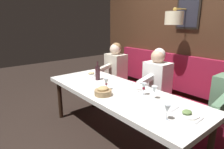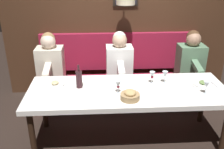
{
  "view_description": "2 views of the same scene",
  "coord_description": "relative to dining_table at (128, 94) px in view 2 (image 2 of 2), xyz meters",
  "views": [
    {
      "loc": [
        -1.64,
        -1.85,
        1.66
      ],
      "look_at": [
        0.05,
        0.2,
        0.92
      ],
      "focal_mm": 31.05,
      "sensor_mm": 36.0,
      "label": 1
    },
    {
      "loc": [
        -2.78,
        0.36,
        2.16
      ],
      "look_at": [
        0.05,
        0.2,
        0.92
      ],
      "focal_mm": 40.81,
      "sensor_mm": 36.0,
      "label": 2
    }
  ],
  "objects": [
    {
      "name": "ground_plane",
      "position": [
        0.0,
        0.0,
        -0.68
      ],
      "size": [
        12.0,
        12.0,
        0.0
      ],
      "primitive_type": "plane",
      "color": "black"
    },
    {
      "name": "dining_table",
      "position": [
        0.0,
        0.0,
        0.0
      ],
      "size": [
        0.9,
        2.47,
        0.74
      ],
      "color": "silver",
      "rests_on": "ground_plane"
    },
    {
      "name": "banquette_bench",
      "position": [
        0.89,
        0.0,
        -0.45
      ],
      "size": [
        0.52,
        2.67,
        0.45
      ],
      "primitive_type": "cube",
      "color": "maroon",
      "rests_on": "ground_plane"
    },
    {
      "name": "back_wall_panel",
      "position": [
        1.46,
        -0.0,
        0.69
      ],
      "size": [
        0.59,
        3.87,
        2.9
      ],
      "color": "#422819",
      "rests_on": "ground_plane"
    },
    {
      "name": "diner_nearest",
      "position": [
        0.88,
        -1.09,
        0.14
      ],
      "size": [
        0.6,
        0.4,
        0.79
      ],
      "color": "#567A5B",
      "rests_on": "banquette_bench"
    },
    {
      "name": "diner_near",
      "position": [
        0.88,
        0.04,
        0.14
      ],
      "size": [
        0.6,
        0.4,
        0.79
      ],
      "color": "white",
      "rests_on": "banquette_bench"
    },
    {
      "name": "diner_middle",
      "position": [
        0.88,
        1.09,
        0.14
      ],
      "size": [
        0.6,
        0.4,
        0.79
      ],
      "color": "beige",
      "rests_on": "banquette_bench"
    },
    {
      "name": "place_setting_0",
      "position": [
        0.28,
        -0.05,
        0.07
      ],
      "size": [
        0.24,
        0.31,
        0.01
      ],
      "color": "silver",
      "rests_on": "dining_table"
    },
    {
      "name": "place_setting_1",
      "position": [
        0.17,
        0.91,
        0.08
      ],
      "size": [
        0.24,
        0.32,
        0.05
      ],
      "color": "silver",
      "rests_on": "dining_table"
    },
    {
      "name": "place_setting_2",
      "position": [
        0.07,
        -0.97,
        0.08
      ],
      "size": [
        0.24,
        0.32,
        0.05
      ],
      "color": "white",
      "rests_on": "dining_table"
    },
    {
      "name": "wine_glass_0",
      "position": [
        0.15,
        -0.32,
        0.18
      ],
      "size": [
        0.07,
        0.07,
        0.16
      ],
      "color": "silver",
      "rests_on": "dining_table"
    },
    {
      "name": "wine_glass_1",
      "position": [
        -0.18,
        -0.9,
        0.18
      ],
      "size": [
        0.07,
        0.07,
        0.16
      ],
      "color": "silver",
      "rests_on": "dining_table"
    },
    {
      "name": "wine_glass_2",
      "position": [
        -0.1,
        0.13,
        0.18
      ],
      "size": [
        0.07,
        0.07,
        0.16
      ],
      "color": "silver",
      "rests_on": "dining_table"
    },
    {
      "name": "wine_glass_3",
      "position": [
        0.15,
        -0.49,
        0.18
      ],
      "size": [
        0.07,
        0.07,
        0.16
      ],
      "color": "silver",
      "rests_on": "dining_table"
    },
    {
      "name": "wine_bottle",
      "position": [
        0.09,
        0.6,
        0.18
      ],
      "size": [
        0.08,
        0.08,
        0.3
      ],
      "color": "#33191E",
      "rests_on": "dining_table"
    },
    {
      "name": "bread_bowl",
      "position": [
        -0.25,
        0.01,
        0.11
      ],
      "size": [
        0.22,
        0.22,
        0.12
      ],
      "color": "#9E7F56",
      "rests_on": "dining_table"
    }
  ]
}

